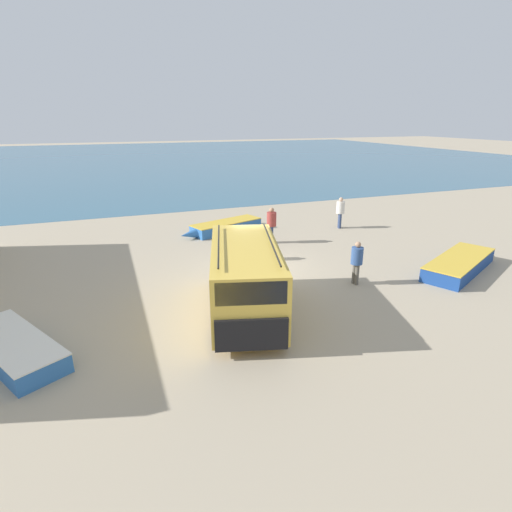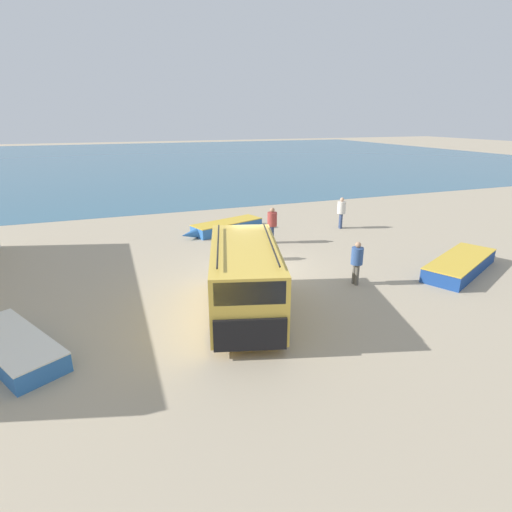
% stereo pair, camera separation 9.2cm
% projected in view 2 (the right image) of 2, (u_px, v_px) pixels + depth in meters
% --- Properties ---
extents(ground_plane, '(200.00, 200.00, 0.00)m').
position_uv_depth(ground_plane, '(257.00, 270.00, 16.70)').
color(ground_plane, tan).
extents(sea_water, '(120.00, 80.00, 0.01)m').
position_uv_depth(sea_water, '(142.00, 158.00, 62.77)').
color(sea_water, '#33607A').
rests_on(sea_water, ground_plane).
extents(parked_van, '(3.44, 5.72, 2.42)m').
position_uv_depth(parked_van, '(245.00, 277.00, 12.63)').
color(parked_van, gold).
rests_on(parked_van, ground_plane).
extents(fishing_rowboat_0, '(3.08, 4.43, 0.55)m').
position_uv_depth(fishing_rowboat_0, '(11.00, 345.00, 10.69)').
color(fishing_rowboat_0, '#2D66AD').
rests_on(fishing_rowboat_0, ground_plane).
extents(fishing_rowboat_1, '(4.95, 2.57, 0.57)m').
position_uv_depth(fishing_rowboat_1, '(225.00, 227.00, 22.20)').
color(fishing_rowboat_1, '#2D66AD').
rests_on(fishing_rowboat_1, ground_plane).
extents(fishing_rowboat_2, '(5.47, 3.37, 0.60)m').
position_uv_depth(fishing_rowboat_2, '(461.00, 264.00, 16.58)').
color(fishing_rowboat_2, navy).
rests_on(fishing_rowboat_2, ground_plane).
extents(fisherman_0, '(0.44, 0.44, 1.69)m').
position_uv_depth(fisherman_0, '(357.00, 259.00, 14.97)').
color(fisherman_0, '#5B564C').
rests_on(fisherman_0, ground_plane).
extents(fisherman_1, '(0.47, 0.47, 1.78)m').
position_uv_depth(fisherman_1, '(341.00, 210.00, 22.72)').
color(fisherman_1, navy).
rests_on(fisherman_1, ground_plane).
extents(fisherman_2, '(0.43, 0.43, 1.64)m').
position_uv_depth(fisherman_2, '(243.00, 239.00, 17.55)').
color(fisherman_2, '#5B564C').
rests_on(fisherman_2, ground_plane).
extents(fisherman_3, '(0.48, 0.48, 1.82)m').
position_uv_depth(fisherman_3, '(272.00, 222.00, 20.01)').
color(fisherman_3, navy).
rests_on(fisherman_3, ground_plane).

